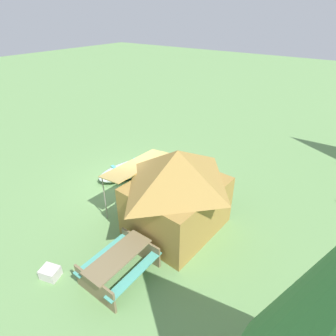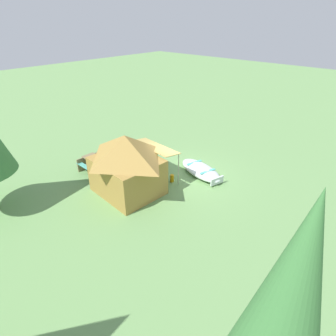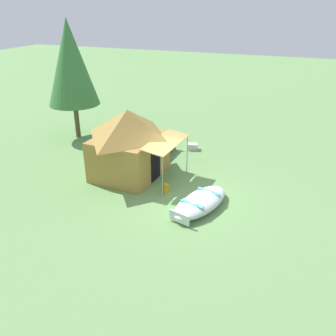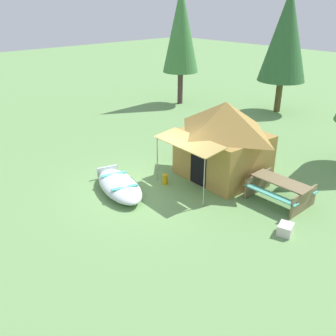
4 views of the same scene
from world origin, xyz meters
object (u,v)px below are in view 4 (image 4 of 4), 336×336
Objects in this scene: canvas_cabin_tent at (224,139)px; pine_tree_far_center at (181,29)px; fuel_can at (165,179)px; picnic_table at (280,188)px; beached_rowboat at (119,185)px; cooler_box at (285,229)px; pine_tree_back_right at (286,35)px.

pine_tree_far_center is (-8.62, 6.19, 2.94)m from canvas_cabin_tent.
pine_tree_far_center is at bearing 133.17° from fuel_can.
fuel_can is 12.01m from pine_tree_far_center.
canvas_cabin_tent reaches higher than picnic_table.
pine_tree_far_center reaches higher than canvas_cabin_tent.
picnic_table is (4.05, 3.45, 0.23)m from beached_rowboat.
pine_tree_far_center is at bearing 147.64° from cooler_box.
cooler_box is at bearing -56.34° from pine_tree_back_right.
cooler_box is 13.46m from pine_tree_back_right.
cooler_box is 0.07× the size of pine_tree_back_right.
canvas_cabin_tent is (1.54, 3.55, 1.21)m from beached_rowboat.
beached_rowboat is at bearing -81.39° from pine_tree_back_right.
picnic_table is 5.10× the size of fuel_can.
pine_tree_back_right is at bearing 110.80° from canvas_cabin_tent.
canvas_cabin_tent is 2.55m from fuel_can.
picnic_table reaches higher than cooler_box.
cooler_box is at bearing 20.75° from beached_rowboat.
picnic_table is 11.58m from pine_tree_back_right.
picnic_table is 0.27× the size of pine_tree_far_center.
pine_tree_back_right is at bearing 102.86° from fuel_can.
beached_rowboat is 0.82× the size of canvas_cabin_tent.
beached_rowboat is 1.66m from fuel_can.
beached_rowboat is 5.32m from picnic_table.
fuel_can is at bearing 68.04° from beached_rowboat.
pine_tree_back_right reaches higher than fuel_can.
cooler_box is 15.13m from pine_tree_far_center.
pine_tree_back_right is 0.97× the size of pine_tree_far_center.
pine_tree_back_right reaches higher than cooler_box.
picnic_table is (2.51, -0.10, -0.98)m from canvas_cabin_tent.
beached_rowboat is at bearing -113.46° from canvas_cabin_tent.
canvas_cabin_tent reaches higher than beached_rowboat.
picnic_table is at bearing 29.13° from fuel_can.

